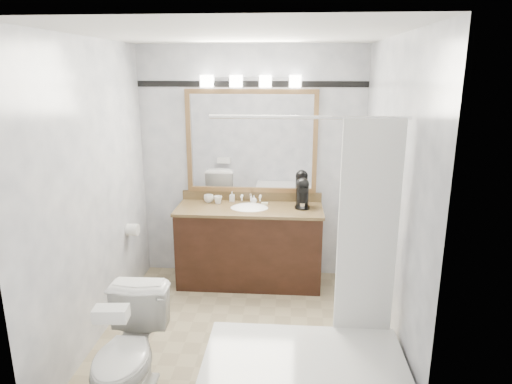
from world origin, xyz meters
TOP-DOWN VIEW (x-y plane):
  - room at (0.00, 0.00)m, footprint 2.42×2.62m
  - vanity at (0.00, 1.02)m, footprint 1.53×0.58m
  - mirror at (0.00, 1.28)m, footprint 1.40×0.04m
  - vanity_light_bar at (0.00, 1.23)m, footprint 1.02×0.14m
  - accent_stripe at (0.00, 1.29)m, footprint 2.40×0.01m
  - bathtub at (0.55, -0.90)m, footprint 1.30×0.75m
  - tp_roll at (-1.14, 0.66)m, footprint 0.11×0.12m
  - toilet at (-0.65, -0.91)m, footprint 0.44×0.77m
  - tissue_box at (-0.65, -1.12)m, footprint 0.21×0.13m
  - coffee_maker at (0.55, 1.08)m, footprint 0.16×0.20m
  - cup_left at (-0.46, 1.18)m, footprint 0.13×0.13m
  - cup_right at (-0.35, 1.14)m, footprint 0.11×0.11m
  - soap_bottle_a at (-0.21, 1.23)m, footprint 0.06×0.06m
  - soap_bottle_b at (0.03, 1.18)m, footprint 0.08×0.08m
  - soap_bar at (0.15, 1.13)m, footprint 0.07×0.05m

SIDE VIEW (x-z plane):
  - bathtub at x=0.55m, z-range -0.70..1.26m
  - toilet at x=-0.65m, z-range 0.00..0.78m
  - vanity at x=0.00m, z-range -0.04..0.93m
  - tp_roll at x=-1.14m, z-range 0.64..0.76m
  - tissue_box at x=-0.65m, z-range 0.78..0.86m
  - soap_bar at x=0.15m, z-range 0.85..0.87m
  - cup_right at x=-0.35m, z-range 0.85..0.93m
  - cup_left at x=-0.46m, z-range 0.85..0.93m
  - soap_bottle_b at x=0.03m, z-range 0.85..0.94m
  - soap_bottle_a at x=-0.21m, z-range 0.85..0.96m
  - coffee_maker at x=0.55m, z-range 0.85..1.17m
  - room at x=0.00m, z-range -0.01..2.51m
  - mirror at x=0.00m, z-range 0.95..2.05m
  - accent_stripe at x=0.00m, z-range 2.07..2.13m
  - vanity_light_bar at x=0.00m, z-range 2.07..2.19m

